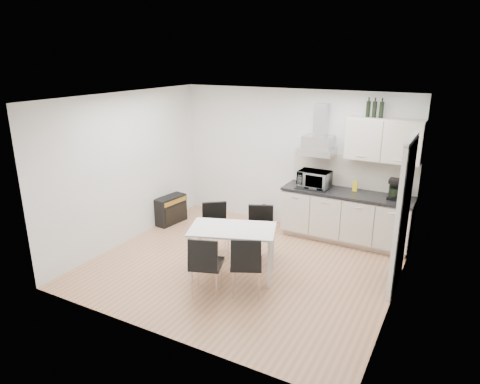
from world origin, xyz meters
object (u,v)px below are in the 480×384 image
Objects in this scene: chair_far_right at (260,235)px; guitar_amp at (171,210)px; kitchenette at (349,197)px; floor_speaker at (264,213)px; chair_far_left at (216,231)px; chair_near_right at (246,264)px; dining_table at (232,234)px; chair_near_left at (207,265)px.

chair_far_right is 1.29× the size of guitar_amp.
kitchenette is 8.01× the size of floor_speaker.
chair_far_left is 1.81m from floor_speaker.
chair_near_right is 3.00m from guitar_amp.
guitar_amp is (-1.55, 0.82, -0.17)m from chair_far_left.
chair_far_left and chair_far_right have the same top height.
dining_table is at bearing -23.07° from guitar_amp.
floor_speaker is at bearing 83.36° from dining_table.
chair_far_left is at bearing -70.10° from floor_speaker.
floor_speaker is at bearing 174.44° from kitchenette.
dining_table is 1.60× the size of chair_far_right.
kitchenette reaches higher than floor_speaker.
guitar_amp is at bearing -66.73° from chair_far_left.
kitchenette is at bearing -175.64° from chair_far_left.
guitar_amp is at bearing 129.60° from dining_table.
chair_far_left is at bearing -20.35° from guitar_amp.
chair_far_right is at bearing 61.48° from chair_near_left.
guitar_amp is at bearing -127.92° from floor_speaker.
floor_speaker is at bearing 84.65° from chair_near_right.
kitchenette is 2.86× the size of chair_far_left.
chair_near_right is at bearing -49.15° from floor_speaker.
guitar_amp reaches higher than floor_speaker.
guitar_amp is at bearing 117.90° from chair_near_left.
chair_near_left is 2.89m from floor_speaker.
chair_far_right is 1.00× the size of chair_near_right.
guitar_amp is 2.16× the size of floor_speaker.
chair_far_left is 1.00× the size of chair_far_right.
chair_near_right is 1.29× the size of guitar_amp.
kitchenette is 1.83m from floor_speaker.
chair_near_right is at bearing -61.17° from dining_table.
chair_near_right is at bearing -25.11° from guitar_amp.
chair_near_left reaches higher than dining_table.
floor_speaker is (-1.70, 0.17, -0.67)m from kitchenette.
chair_near_left is 0.54m from chair_near_right.
kitchenette reaches higher than chair_far_right.
chair_far_left is (-0.54, 0.42, -0.21)m from dining_table.
chair_far_right reaches higher than dining_table.
chair_near_left is 1.29× the size of guitar_amp.
chair_near_right is (-0.76, -2.42, -0.39)m from kitchenette.
chair_far_right is at bearing -7.77° from guitar_amp.
guitar_amp is at bearing -166.36° from kitchenette.
chair_near_left is (0.49, -1.06, 0.00)m from chair_far_left.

